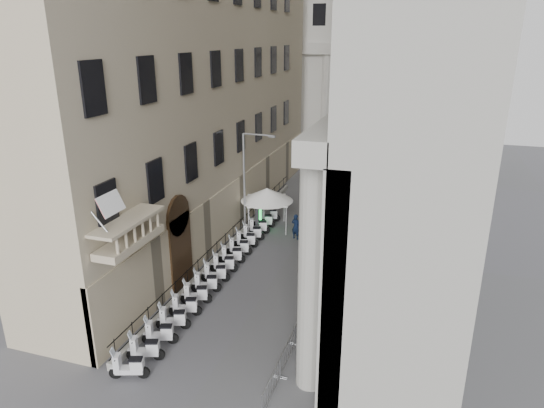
% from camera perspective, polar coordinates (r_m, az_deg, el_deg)
% --- Properties ---
extents(far_building, '(22.00, 10.00, 30.00)m').
position_cam_1_polar(far_building, '(59.21, 10.68, 19.96)').
color(far_building, beige).
rests_on(far_building, ground).
extents(iron_fence, '(0.30, 28.00, 1.40)m').
position_cam_1_polar(iron_fence, '(34.17, -4.87, -5.00)').
color(iron_fence, black).
rests_on(iron_fence, ground).
extents(blue_awning, '(1.60, 3.00, 3.00)m').
position_cam_1_polar(blue_awning, '(39.45, 11.10, -1.89)').
color(blue_awning, navy).
rests_on(blue_awning, ground).
extents(flag, '(1.00, 1.40, 8.20)m').
position_cam_1_polar(flag, '(24.16, -16.47, -17.11)').
color(flag, '#9E0C11').
rests_on(flag, ground).
extents(scooter_0, '(1.50, 0.97, 1.50)m').
position_cam_1_polar(scooter_0, '(23.08, -16.30, -19.04)').
color(scooter_0, silver).
rests_on(scooter_0, ground).
extents(scooter_1, '(1.50, 0.97, 1.50)m').
position_cam_1_polar(scooter_1, '(23.92, -14.53, -17.32)').
color(scooter_1, silver).
rests_on(scooter_1, ground).
extents(scooter_2, '(1.50, 0.97, 1.50)m').
position_cam_1_polar(scooter_2, '(24.80, -12.91, -15.70)').
color(scooter_2, silver).
rests_on(scooter_2, ground).
extents(scooter_3, '(1.50, 0.97, 1.50)m').
position_cam_1_polar(scooter_3, '(25.71, -11.43, -14.18)').
color(scooter_3, silver).
rests_on(scooter_3, ground).
extents(scooter_4, '(1.50, 0.97, 1.50)m').
position_cam_1_polar(scooter_4, '(26.66, -10.07, -12.77)').
color(scooter_4, silver).
rests_on(scooter_4, ground).
extents(scooter_5, '(1.50, 0.97, 1.50)m').
position_cam_1_polar(scooter_5, '(27.64, -8.82, -11.44)').
color(scooter_5, silver).
rests_on(scooter_5, ground).
extents(scooter_6, '(1.50, 0.97, 1.50)m').
position_cam_1_polar(scooter_6, '(28.64, -7.66, -10.20)').
color(scooter_6, silver).
rests_on(scooter_6, ground).
extents(scooter_7, '(1.50, 0.97, 1.50)m').
position_cam_1_polar(scooter_7, '(29.67, -6.60, -9.05)').
color(scooter_7, silver).
rests_on(scooter_7, ground).
extents(scooter_8, '(1.50, 0.97, 1.50)m').
position_cam_1_polar(scooter_8, '(30.71, -5.61, -7.96)').
color(scooter_8, silver).
rests_on(scooter_8, ground).
extents(scooter_9, '(1.50, 0.97, 1.50)m').
position_cam_1_polar(scooter_9, '(31.77, -4.69, -6.95)').
color(scooter_9, silver).
rests_on(scooter_9, ground).
extents(scooter_10, '(1.50, 0.97, 1.50)m').
position_cam_1_polar(scooter_10, '(32.86, -3.83, -6.00)').
color(scooter_10, silver).
rests_on(scooter_10, ground).
extents(scooter_11, '(1.50, 0.97, 1.50)m').
position_cam_1_polar(scooter_11, '(33.95, -3.04, -5.12)').
color(scooter_11, silver).
rests_on(scooter_11, ground).
extents(scooter_12, '(1.50, 0.97, 1.50)m').
position_cam_1_polar(scooter_12, '(35.06, -2.29, -4.28)').
color(scooter_12, silver).
rests_on(scooter_12, ground).
extents(scooter_13, '(1.50, 0.97, 1.50)m').
position_cam_1_polar(scooter_13, '(36.18, -1.59, -3.50)').
color(scooter_13, silver).
rests_on(scooter_13, ground).
extents(scooter_14, '(1.50, 0.97, 1.50)m').
position_cam_1_polar(scooter_14, '(37.32, -0.94, -2.76)').
color(scooter_14, silver).
rests_on(scooter_14, ground).
extents(scooter_15, '(1.50, 0.97, 1.50)m').
position_cam_1_polar(scooter_15, '(38.46, -0.32, -2.07)').
color(scooter_15, silver).
rests_on(scooter_15, ground).
extents(barrier_0, '(0.60, 2.40, 1.10)m').
position_cam_1_polar(barrier_0, '(21.34, -0.06, -21.79)').
color(barrier_0, '#9B9EA3').
rests_on(barrier_0, ground).
extents(barrier_1, '(0.60, 2.40, 1.10)m').
position_cam_1_polar(barrier_1, '(23.20, 1.92, -17.91)').
color(barrier_1, '#9B9EA3').
rests_on(barrier_1, ground).
extents(barrier_2, '(0.60, 2.40, 1.10)m').
position_cam_1_polar(barrier_2, '(25.17, 3.53, -14.60)').
color(barrier_2, '#9B9EA3').
rests_on(barrier_2, ground).
extents(barrier_3, '(0.60, 2.40, 1.10)m').
position_cam_1_polar(barrier_3, '(27.23, 4.86, -11.78)').
color(barrier_3, '#9B9EA3').
rests_on(barrier_3, ground).
extents(barrier_4, '(0.60, 2.40, 1.10)m').
position_cam_1_polar(barrier_4, '(29.35, 5.98, -9.35)').
color(barrier_4, '#9B9EA3').
rests_on(barrier_4, ground).
extents(barrier_5, '(0.60, 2.40, 1.10)m').
position_cam_1_polar(barrier_5, '(31.54, 6.93, -7.25)').
color(barrier_5, '#9B9EA3').
rests_on(barrier_5, ground).
extents(barrier_6, '(0.60, 2.40, 1.10)m').
position_cam_1_polar(barrier_6, '(33.76, 7.75, -5.42)').
color(barrier_6, '#9B9EA3').
rests_on(barrier_6, ground).
extents(barrier_7, '(0.60, 2.40, 1.10)m').
position_cam_1_polar(barrier_7, '(36.02, 8.47, -3.82)').
color(barrier_7, '#9B9EA3').
rests_on(barrier_7, ground).
extents(barrier_8, '(0.60, 2.40, 1.10)m').
position_cam_1_polar(barrier_8, '(38.31, 9.09, -2.41)').
color(barrier_8, '#9B9EA3').
rests_on(barrier_8, ground).
extents(barrier_9, '(0.60, 2.40, 1.10)m').
position_cam_1_polar(barrier_9, '(40.63, 9.65, -1.16)').
color(barrier_9, '#9B9EA3').
rests_on(barrier_9, ground).
extents(security_tent, '(3.94, 3.94, 3.20)m').
position_cam_1_polar(security_tent, '(35.80, 0.01, 0.83)').
color(security_tent, silver).
rests_on(security_tent, ground).
extents(street_lamp, '(2.47, 0.33, 7.56)m').
position_cam_1_polar(street_lamp, '(34.75, -2.89, 3.34)').
color(street_lamp, '#92959A').
rests_on(street_lamp, ground).
extents(info_kiosk, '(0.39, 0.95, 1.96)m').
position_cam_1_polar(info_kiosk, '(36.48, -1.60, -1.63)').
color(info_kiosk, black).
rests_on(info_kiosk, ground).
extents(pedestrian_a, '(0.80, 0.65, 1.88)m').
position_cam_1_polar(pedestrian_a, '(34.99, 2.82, -2.67)').
color(pedestrian_a, black).
rests_on(pedestrian_a, ground).
extents(pedestrian_b, '(1.12, 1.03, 1.86)m').
position_cam_1_polar(pedestrian_b, '(42.74, 10.27, 1.16)').
color(pedestrian_b, black).
rests_on(pedestrian_b, ground).
extents(pedestrian_c, '(0.94, 0.69, 1.78)m').
position_cam_1_polar(pedestrian_c, '(49.16, 7.58, 3.65)').
color(pedestrian_c, black).
rests_on(pedestrian_c, ground).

